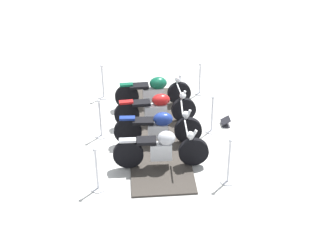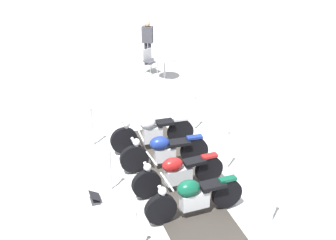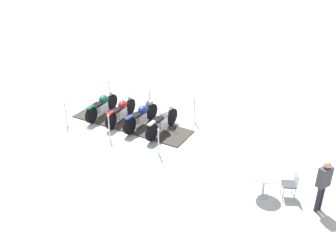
# 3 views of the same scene
# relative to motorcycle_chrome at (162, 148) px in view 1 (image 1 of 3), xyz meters

# --- Properties ---
(ground_plane) EXTENTS (80.00, 80.00, 0.00)m
(ground_plane) POSITION_rel_motorcycle_chrome_xyz_m (-1.21, 0.91, -0.53)
(ground_plane) COLOR silver
(display_platform) EXTENTS (5.01, 4.38, 0.04)m
(display_platform) POSITION_rel_motorcycle_chrome_xyz_m (-1.21, 0.91, -0.51)
(display_platform) COLOR #38332D
(display_platform) RESTS_ON ground_plane
(motorcycle_chrome) EXTENTS (1.52, 1.82, 1.04)m
(motorcycle_chrome) POSITION_rel_motorcycle_chrome_xyz_m (0.00, 0.00, 0.00)
(motorcycle_chrome) COLOR black
(motorcycle_chrome) RESTS_ON display_platform
(motorcycle_navy) EXTENTS (1.57, 1.76, 1.03)m
(motorcycle_navy) POSITION_rel_motorcycle_chrome_xyz_m (-0.79, 0.62, -0.02)
(motorcycle_navy) COLOR black
(motorcycle_navy) RESTS_ON display_platform
(motorcycle_maroon) EXTENTS (1.35, 1.93, 0.99)m
(motorcycle_maroon) POSITION_rel_motorcycle_chrome_xyz_m (-1.59, 1.25, -0.04)
(motorcycle_maroon) COLOR black
(motorcycle_maroon) RESTS_ON display_platform
(motorcycle_forest) EXTENTS (1.38, 1.88, 1.00)m
(motorcycle_forest) POSITION_rel_motorcycle_chrome_xyz_m (-2.38, 1.87, -0.02)
(motorcycle_forest) COLOR black
(motorcycle_forest) RESTS_ON display_platform
(stanchion_left_front) EXTENTS (0.33, 0.33, 1.09)m
(stanchion_left_front) POSITION_rel_motorcycle_chrome_xyz_m (-0.36, -1.61, -0.18)
(stanchion_left_front) COLOR silver
(stanchion_left_front) RESTS_ON ground_plane
(stanchion_left_mid) EXTENTS (0.32, 0.32, 1.09)m
(stanchion_left_mid) POSITION_rel_motorcycle_chrome_xyz_m (-2.11, -0.24, -0.17)
(stanchion_left_mid) COLOR silver
(stanchion_left_mid) RESTS_ON ground_plane
(stanchion_left_rear) EXTENTS (0.35, 0.35, 1.08)m
(stanchion_left_rear) POSITION_rel_motorcycle_chrome_xyz_m (-3.86, 1.13, -0.20)
(stanchion_left_rear) COLOR silver
(stanchion_left_rear) RESTS_ON ground_plane
(stanchion_right_rear) EXTENTS (0.29, 0.29, 1.01)m
(stanchion_right_rear) POSITION_rel_motorcycle_chrome_xyz_m (-2.05, 3.44, -0.17)
(stanchion_right_rear) COLOR silver
(stanchion_right_rear) RESTS_ON ground_plane
(stanchion_right_front) EXTENTS (0.33, 0.33, 1.15)m
(stanchion_right_front) POSITION_rel_motorcycle_chrome_xyz_m (1.44, 0.70, -0.16)
(stanchion_right_front) COLOR silver
(stanchion_right_front) RESTS_ON ground_plane
(stanchion_right_mid) EXTENTS (0.33, 0.33, 1.06)m
(stanchion_right_mid) POSITION_rel_motorcycle_chrome_xyz_m (-0.30, 2.07, -0.20)
(stanchion_right_mid) COLOR silver
(stanchion_right_mid) RESTS_ON ground_plane
(info_placard) EXTENTS (0.41, 0.39, 0.21)m
(info_placard) POSITION_rel_motorcycle_chrome_xyz_m (-0.26, 2.59, -0.47)
(info_placard) COLOR #333338
(info_placard) RESTS_ON ground_plane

